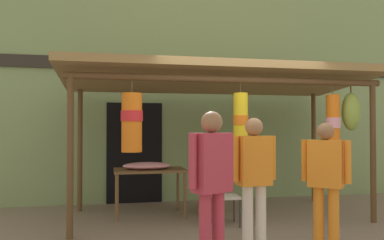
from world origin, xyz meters
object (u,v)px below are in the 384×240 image
vendor_in_orange (254,173)px  shopper_by_bananas (326,175)px  flower_heap_on_table (148,166)px  passerby_at_right (212,177)px  folding_chair (221,193)px  wicker_basket_by_table (211,207)px  display_table (150,174)px

vendor_in_orange → shopper_by_bananas: bearing=-8.6°
flower_heap_on_table → shopper_by_bananas: bearing=-49.8°
flower_heap_on_table → passerby_at_right: bearing=-81.7°
flower_heap_on_table → shopper_by_bananas: 3.03m
folding_chair → vendor_in_orange: (0.05, -1.31, 0.45)m
wicker_basket_by_table → vendor_in_orange: bearing=-90.9°
wicker_basket_by_table → folding_chair: bearing=-95.1°
display_table → folding_chair: 1.35m
vendor_in_orange → folding_chair: bearing=92.0°
wicker_basket_by_table → shopper_by_bananas: (0.84, -2.34, 0.80)m
flower_heap_on_table → wicker_basket_by_table: 1.34m
shopper_by_bananas → passerby_at_right: 1.61m
vendor_in_orange → flower_heap_on_table: bearing=116.3°
folding_chair → vendor_in_orange: bearing=-88.0°
wicker_basket_by_table → shopper_by_bananas: size_ratio=0.31×
folding_chair → vendor_in_orange: size_ratio=0.52×
vendor_in_orange → shopper_by_bananas: (0.88, -0.13, -0.04)m
wicker_basket_by_table → vendor_in_orange: size_ratio=0.30×
display_table → wicker_basket_by_table: bearing=0.1°
display_table → wicker_basket_by_table: 1.23m
folding_chair → wicker_basket_by_table: (0.08, 0.89, -0.39)m
display_table → shopper_by_bananas: (1.92, -2.34, 0.21)m
display_table → vendor_in_orange: (1.05, -2.20, 0.24)m
display_table → folding_chair: (1.00, -0.89, -0.21)m
wicker_basket_by_table → vendor_in_orange: vendor_in_orange is taller
display_table → passerby_at_right: passerby_at_right is taller
shopper_by_bananas → display_table: bearing=129.5°
display_table → flower_heap_on_table: (-0.03, -0.02, 0.15)m
vendor_in_orange → wicker_basket_by_table: bearing=89.1°
folding_chair → vendor_in_orange: vendor_in_orange is taller
vendor_in_orange → passerby_at_right: (-0.68, -0.56, 0.03)m
wicker_basket_by_table → shopper_by_bananas: bearing=-70.1°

